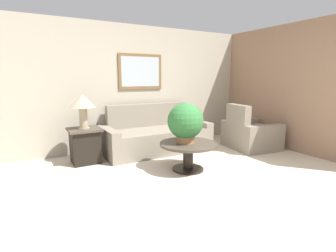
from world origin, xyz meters
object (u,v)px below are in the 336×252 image
Objects in this scene: couch_main at (156,137)px; coffee_table at (188,150)px; side_table at (85,145)px; potted_plant_on_table at (185,122)px; table_lamp at (82,103)px; armchair at (250,134)px.

couch_main is 2.35× the size of coffee_table.
side_table is (-1.39, 1.25, -0.02)m from coffee_table.
couch_main is 3.37× the size of potted_plant_on_table.
side_table is 1.01× the size of table_lamp.
couch_main is 1.45m from side_table.
coffee_table is 1.87m from side_table.
couch_main is 2.02× the size of armchair.
table_lamp reaches higher than armchair.
potted_plant_on_table reaches higher than armchair.
side_table is 1.88m from potted_plant_on_table.
couch_main reaches higher than coffee_table.
couch_main is 3.54× the size of side_table.
table_lamp is at bearing 138.84° from potted_plant_on_table.
coffee_table is 2.01m from table_lamp.
table_lamp is 0.94× the size of potted_plant_on_table.
table_lamp is (-3.33, 0.77, 0.77)m from armchair.
couch_main is at bearing 2.23° from side_table.
couch_main reaches higher than side_table.
table_lamp reaches higher than coffee_table.
table_lamp is (-1.39, 1.25, 0.74)m from coffee_table.
coffee_table is at bearing -41.85° from table_lamp.
armchair is 1.16× the size of coffee_table.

